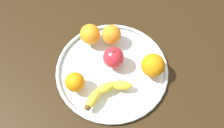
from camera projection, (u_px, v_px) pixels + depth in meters
The scene contains 8 objects.
ground_plane at pixel (112, 73), 85.33cm from camera, with size 110.44×110.44×4.00cm, color black.
fruit_bowl at pixel (112, 70), 82.79cm from camera, with size 38.52×38.52×1.80cm.
banana at pixel (106, 91), 76.25cm from camera, with size 16.60×9.60×3.00cm.
apple at pixel (113, 57), 79.98cm from camera, with size 7.14×7.14×7.94cm.
orange_back_right at pixel (90, 34), 84.65cm from camera, with size 7.20×7.20×7.20cm, color orange.
orange_back_left at pixel (75, 82), 76.01cm from camera, with size 6.32×6.32×6.32cm, color orange.
orange_front_left at pixel (111, 34), 84.82cm from camera, with size 6.86×6.86×6.86cm, color orange.
orange_front_right at pixel (153, 65), 78.14cm from camera, with size 7.79×7.79×7.79cm, color orange.
Camera 1 is at (5.73, 38.66, 73.92)cm, focal length 38.67 mm.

